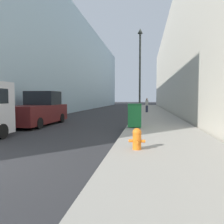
# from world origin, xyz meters

# --- Properties ---
(sidewalk_right) EXTENTS (3.71, 60.00, 0.16)m
(sidewalk_right) POSITION_xyz_m (5.43, 18.00, 0.08)
(sidewalk_right) COLOR #9E998E
(sidewalk_right) RESTS_ON ground
(building_left_glass) EXTENTS (12.00, 60.00, 12.99)m
(building_left_glass) POSITION_xyz_m (-9.98, 26.00, 6.49)
(building_left_glass) COLOR #99B7C6
(building_left_glass) RESTS_ON ground
(building_right_stone) EXTENTS (12.00, 60.00, 12.46)m
(building_right_stone) POSITION_xyz_m (13.38, 26.00, 6.23)
(building_right_stone) COLOR beige
(building_right_stone) RESTS_ON ground
(fire_hydrant) EXTENTS (0.50, 0.38, 0.65)m
(fire_hydrant) POSITION_xyz_m (4.36, 2.18, 0.49)
(fire_hydrant) COLOR orange
(fire_hydrant) RESTS_ON sidewalk_right
(trash_bin) EXTENTS (0.70, 0.70, 1.26)m
(trash_bin) POSITION_xyz_m (4.04, 7.21, 0.80)
(trash_bin) COLOR #1E7538
(trash_bin) RESTS_ON sidewalk_right
(lamppost) EXTENTS (0.38, 0.38, 6.69)m
(lamppost) POSITION_xyz_m (4.15, 12.20, 3.98)
(lamppost) COLOR #2D332D
(lamppost) RESTS_ON sidewalk_right
(pickup_truck) EXTENTS (2.19, 5.19, 2.16)m
(pickup_truck) POSITION_xyz_m (-2.20, 8.65, 0.90)
(pickup_truck) COLOR #561919
(pickup_truck) RESTS_ON ground
(pedestrian_on_sidewalk) EXTENTS (0.31, 0.20, 1.55)m
(pedestrian_on_sidewalk) POSITION_xyz_m (4.72, 20.11, 0.94)
(pedestrian_on_sidewalk) COLOR #2D3347
(pedestrian_on_sidewalk) RESTS_ON sidewalk_right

